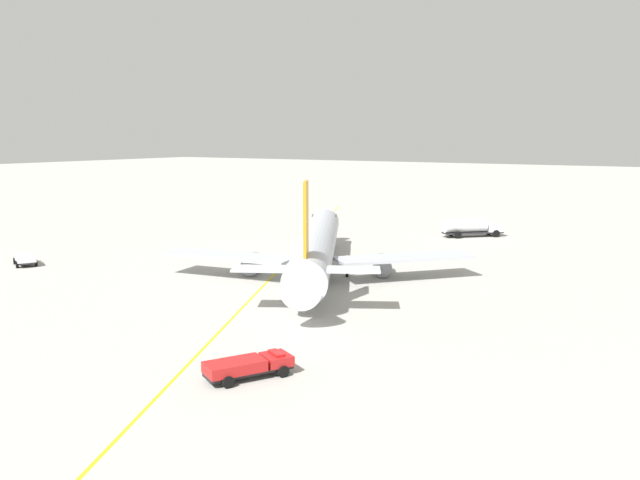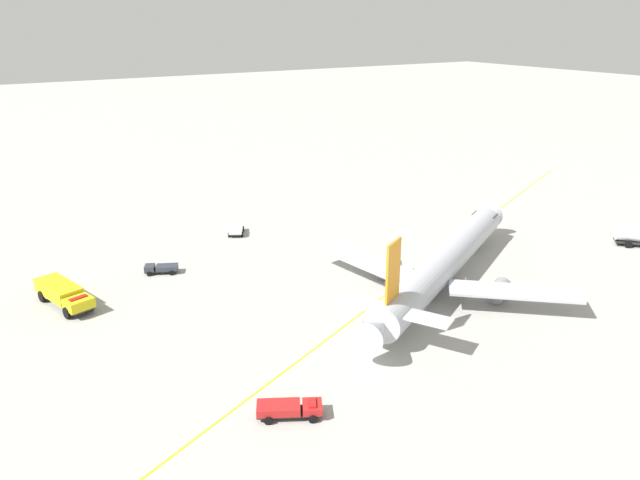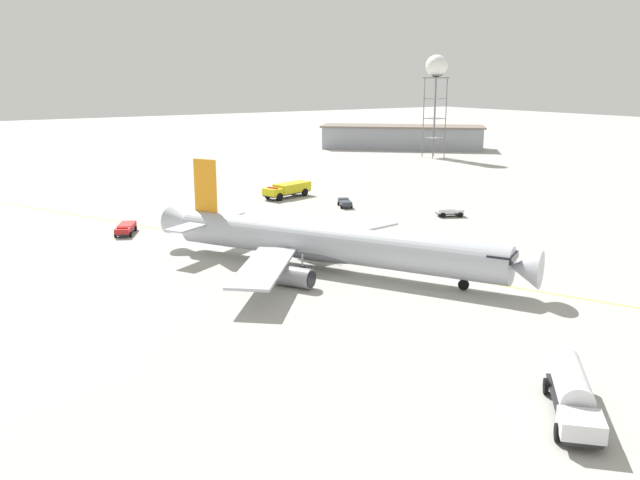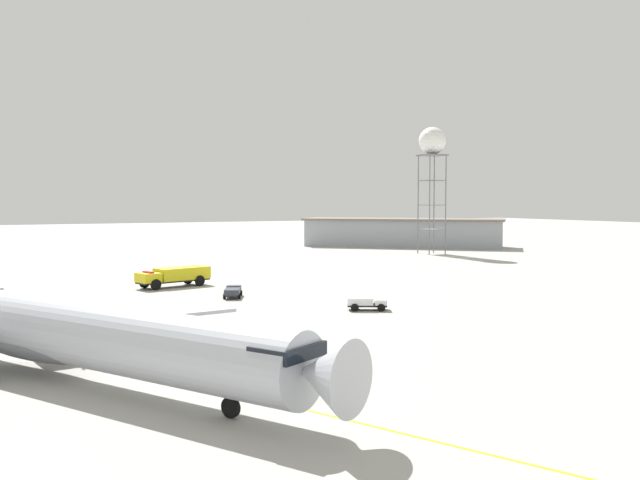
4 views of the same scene
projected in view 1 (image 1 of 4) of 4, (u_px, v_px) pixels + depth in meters
The scene contains 6 objects.
ground_plane at pixel (313, 271), 76.43m from camera, with size 600.00×600.00×0.00m, color #ADAAA3.
airliner_main at pixel (317, 248), 74.22m from camera, with size 30.88×41.56×11.48m.
ops_pickup_truck at pixel (248, 366), 42.43m from camera, with size 4.41×5.88×1.41m.
pushback_tug_truck at pixel (25, 259), 79.36m from camera, with size 4.52×3.74×1.30m.
fuel_tanker_truck at pixel (471, 227), 101.73m from camera, with size 8.28×8.18×2.87m.
taxiway_centreline at pixel (274, 275), 73.99m from camera, with size 60.70×133.46×0.01m.
Camera 1 is at (-40.06, 63.37, 15.28)m, focal length 37.49 mm.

